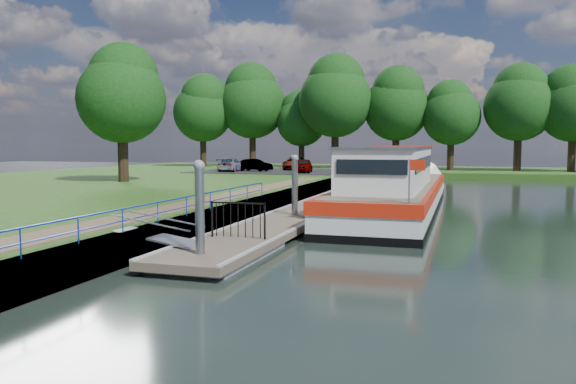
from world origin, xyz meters
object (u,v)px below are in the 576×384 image
(car_b, at_px, (254,165))
(car_d, at_px, (295,163))
(car_c, at_px, (231,165))
(car_a, at_px, (303,165))
(pontoon, at_px, (320,208))
(barge, at_px, (397,190))

(car_b, bearing_deg, car_d, -21.80)
(car_c, bearing_deg, car_a, 173.23)
(pontoon, height_order, car_a, car_a)
(pontoon, relative_size, car_a, 7.97)
(car_d, bearing_deg, pontoon, -80.57)
(car_a, relative_size, car_b, 1.06)
(car_b, relative_size, car_c, 0.84)
(car_a, xyz_separation_m, car_b, (-5.23, 1.21, -0.06))
(car_a, bearing_deg, car_d, 103.89)
(car_b, bearing_deg, barge, -130.80)
(car_a, height_order, car_d, car_d)
(pontoon, distance_m, car_b, 26.58)
(car_a, relative_size, car_c, 0.89)
(car_a, bearing_deg, pontoon, -82.01)
(pontoon, distance_m, barge, 4.06)
(car_b, height_order, car_d, car_d)
(car_d, bearing_deg, car_c, -143.49)
(car_c, bearing_deg, car_d, -138.66)
(car_a, height_order, car_b, car_a)
(pontoon, bearing_deg, barge, 24.69)
(car_c, bearing_deg, pontoon, 117.86)
(pontoon, bearing_deg, car_c, 122.62)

